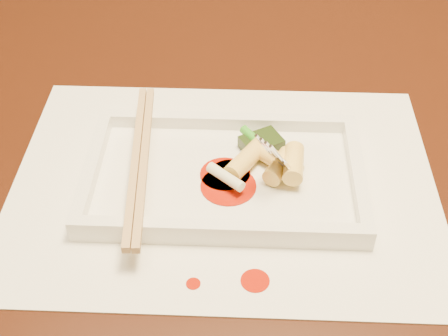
{
  "coord_description": "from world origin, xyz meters",
  "views": [
    {
      "loc": [
        0.02,
        -0.58,
        1.16
      ],
      "look_at": [
        0.0,
        -0.16,
        0.77
      ],
      "focal_mm": 50.0,
      "sensor_mm": 36.0,
      "label": 1
    }
  ],
  "objects_px": {
    "placemat": "(224,182)",
    "table": "(227,153)",
    "fork": "(304,103)",
    "plate_base": "(224,179)",
    "chopstick_a": "(136,160)"
  },
  "relations": [
    {
      "from": "fork",
      "to": "placemat",
      "type": "bearing_deg",
      "value": -165.58
    },
    {
      "from": "plate_base",
      "to": "fork",
      "type": "height_order",
      "value": "fork"
    },
    {
      "from": "placemat",
      "to": "fork",
      "type": "height_order",
      "value": "fork"
    },
    {
      "from": "table",
      "to": "chopstick_a",
      "type": "xyz_separation_m",
      "value": [
        -0.08,
        -0.16,
        0.13
      ]
    },
    {
      "from": "chopstick_a",
      "to": "fork",
      "type": "distance_m",
      "value": 0.16
    },
    {
      "from": "table",
      "to": "fork",
      "type": "bearing_deg",
      "value": -62.77
    },
    {
      "from": "placemat",
      "to": "plate_base",
      "type": "bearing_deg",
      "value": 0.0
    },
    {
      "from": "placemat",
      "to": "table",
      "type": "bearing_deg",
      "value": 90.82
    },
    {
      "from": "placemat",
      "to": "chopstick_a",
      "type": "relative_size",
      "value": 1.84
    },
    {
      "from": "plate_base",
      "to": "fork",
      "type": "distance_m",
      "value": 0.11
    },
    {
      "from": "table",
      "to": "plate_base",
      "type": "bearing_deg",
      "value": -89.18
    },
    {
      "from": "table",
      "to": "plate_base",
      "type": "height_order",
      "value": "plate_base"
    },
    {
      "from": "table",
      "to": "plate_base",
      "type": "xyz_separation_m",
      "value": [
        0.0,
        -0.16,
        0.11
      ]
    },
    {
      "from": "table",
      "to": "fork",
      "type": "relative_size",
      "value": 10.0
    },
    {
      "from": "placemat",
      "to": "chopstick_a",
      "type": "xyz_separation_m",
      "value": [
        -0.08,
        0.0,
        0.03
      ]
    }
  ]
}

